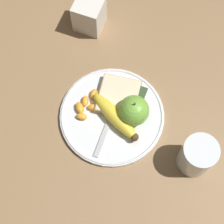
# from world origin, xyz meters

# --- Properties ---
(ground_plane) EXTENTS (3.00, 3.00, 0.00)m
(ground_plane) POSITION_xyz_m (0.00, 0.00, 0.00)
(ground_plane) COLOR olive
(plate) EXTENTS (0.25, 0.25, 0.01)m
(plate) POSITION_xyz_m (0.00, 0.00, 0.01)
(plate) COLOR silver
(plate) RESTS_ON ground_plane
(juice_glass) EXTENTS (0.08, 0.08, 0.10)m
(juice_glass) POSITION_xyz_m (0.04, 0.22, 0.05)
(juice_glass) COLOR silver
(juice_glass) RESTS_ON ground_plane
(apple) EXTENTS (0.07, 0.07, 0.08)m
(apple) POSITION_xyz_m (-0.02, 0.05, 0.05)
(apple) COLOR #72B23D
(apple) RESTS_ON plate
(banana) EXTENTS (0.10, 0.15, 0.04)m
(banana) POSITION_xyz_m (0.01, 0.01, 0.03)
(banana) COLOR yellow
(banana) RESTS_ON plate
(bread_slice) EXTENTS (0.11, 0.11, 0.02)m
(bread_slice) POSITION_xyz_m (-0.05, -0.00, 0.02)
(bread_slice) COLOR tan
(bread_slice) RESTS_ON plate
(fork) EXTENTS (0.18, 0.03, 0.00)m
(fork) POSITION_xyz_m (0.01, -0.00, 0.01)
(fork) COLOR #B2B2B7
(fork) RESTS_ON plate
(jam_packet) EXTENTS (0.04, 0.03, 0.02)m
(jam_packet) POSITION_xyz_m (-0.07, 0.05, 0.02)
(jam_packet) COLOR white
(jam_packet) RESTS_ON plate
(orange_segment_0) EXTENTS (0.02, 0.03, 0.02)m
(orange_segment_0) POSITION_xyz_m (-0.00, -0.05, 0.02)
(orange_segment_0) COLOR #F9A32D
(orange_segment_0) RESTS_ON plate
(orange_segment_1) EXTENTS (0.04, 0.03, 0.02)m
(orange_segment_1) POSITION_xyz_m (-0.03, -0.01, 0.02)
(orange_segment_1) COLOR #F9A32D
(orange_segment_1) RESTS_ON plate
(orange_segment_2) EXTENTS (0.04, 0.03, 0.02)m
(orange_segment_2) POSITION_xyz_m (0.01, -0.08, 0.02)
(orange_segment_2) COLOR #F9A32D
(orange_segment_2) RESTS_ON plate
(orange_segment_3) EXTENTS (0.02, 0.03, 0.02)m
(orange_segment_3) POSITION_xyz_m (0.03, -0.07, 0.02)
(orange_segment_3) COLOR #F9A32D
(orange_segment_3) RESTS_ON plate
(orange_segment_4) EXTENTS (0.03, 0.02, 0.02)m
(orange_segment_4) POSITION_xyz_m (-0.03, -0.06, 0.02)
(orange_segment_4) COLOR #F9A32D
(orange_segment_4) RESTS_ON plate
(orange_segment_5) EXTENTS (0.03, 0.03, 0.02)m
(orange_segment_5) POSITION_xyz_m (-0.03, -0.05, 0.02)
(orange_segment_5) COLOR #F9A32D
(orange_segment_5) RESTS_ON plate
(orange_segment_6) EXTENTS (0.03, 0.02, 0.02)m
(orange_segment_6) POSITION_xyz_m (-0.01, -0.07, 0.02)
(orange_segment_6) COLOR #F9A32D
(orange_segment_6) RESTS_ON plate
(condiment_caddy) EXTENTS (0.07, 0.07, 0.09)m
(condiment_caddy) POSITION_xyz_m (-0.23, -0.15, 0.04)
(condiment_caddy) COLOR silver
(condiment_caddy) RESTS_ON ground_plane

